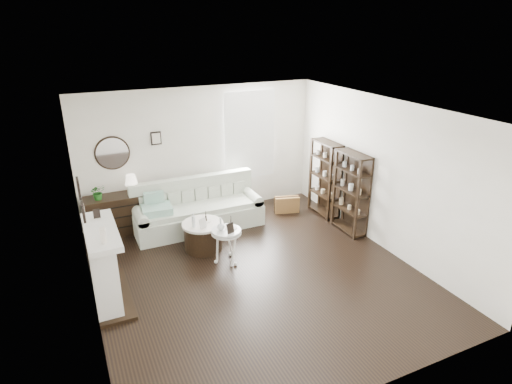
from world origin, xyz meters
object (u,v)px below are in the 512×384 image
drum_table (203,236)px  pedestal_table (226,233)px  sofa (197,212)px  dresser (117,215)px

drum_table → pedestal_table: 0.71m
sofa → pedestal_table: 1.56m
sofa → dresser: (-1.50, 0.39, 0.06)m
sofa → dresser: size_ratio=2.17×
sofa → dresser: 1.56m
drum_table → pedestal_table: bearing=-69.8°
pedestal_table → drum_table: bearing=110.2°
dresser → sofa: bearing=-14.6°
dresser → pedestal_table: 2.48m
drum_table → dresser: bearing=134.7°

